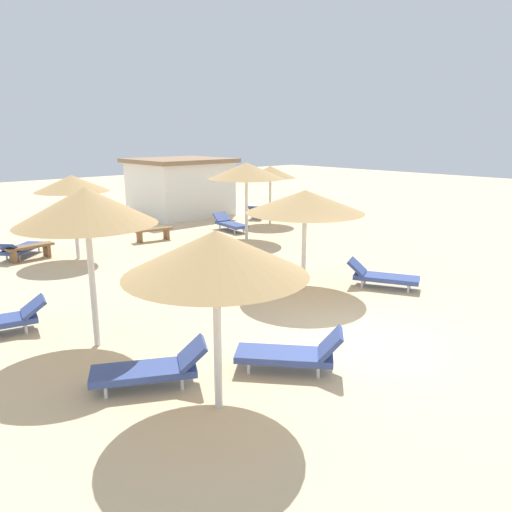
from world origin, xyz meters
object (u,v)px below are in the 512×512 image
at_px(parasol_1, 86,206).
at_px(bench_0, 153,232).
at_px(parasol_5, 270,172).
at_px(beach_cabana, 180,187).
at_px(parasol_6, 305,202).
at_px(lounger_0, 152,368).
at_px(lounger_2, 230,223).
at_px(lounger_3, 20,248).
at_px(lounger_1, 0,320).
at_px(lounger_5, 259,211).
at_px(parasol_2, 246,171).
at_px(lounger_6, 381,276).
at_px(lounger_7, 292,353).
at_px(parasol_0, 216,254).
at_px(bench_1, 30,250).
at_px(parasol_3, 72,185).

xyz_separation_m(parasol_1, bench_0, (5.85, 7.74, -2.41)).
xyz_separation_m(parasol_5, beach_cabana, (-1.72, 4.78, -0.91)).
bearing_deg(parasol_6, lounger_0, -161.70).
distance_m(lounger_2, beach_cabana, 5.09).
bearing_deg(lounger_3, parasol_1, -98.00).
bearing_deg(parasol_5, lounger_2, -177.31).
bearing_deg(lounger_2, lounger_3, 172.38).
height_order(lounger_1, lounger_5, lounger_1).
distance_m(parasol_5, lounger_0, 15.44).
xyz_separation_m(parasol_2, lounger_6, (-1.40, -7.15, -2.35)).
bearing_deg(parasol_6, lounger_7, -139.86).
bearing_deg(parasol_2, parasol_0, -133.08).
distance_m(parasol_2, lounger_5, 5.71).
bearing_deg(beach_cabana, parasol_6, -109.58).
bearing_deg(parasol_5, parasol_0, -136.59).
distance_m(parasol_2, lounger_2, 3.03).
relative_size(bench_0, bench_1, 1.01).
bearing_deg(bench_1, lounger_2, -3.81).
height_order(lounger_3, lounger_5, lounger_5).
bearing_deg(parasol_6, parasol_1, 177.24).
height_order(parasol_5, lounger_6, parasol_5).
distance_m(lounger_3, bench_1, 0.58).
height_order(parasol_5, lounger_3, parasol_5).
relative_size(parasol_2, parasol_3, 1.08).
xyz_separation_m(parasol_1, lounger_0, (-0.03, -2.17, -2.44)).
bearing_deg(lounger_2, lounger_7, -124.34).
distance_m(parasol_3, lounger_5, 10.46).
relative_size(parasol_0, lounger_7, 1.51).
distance_m(lounger_0, bench_0, 11.52).
xyz_separation_m(parasol_3, bench_0, (3.29, 0.75, -2.11)).
distance_m(lounger_2, lounger_6, 9.18).
height_order(lounger_6, beach_cabana, beach_cabana).
relative_size(lounger_1, beach_cabana, 0.44).
xyz_separation_m(parasol_0, parasol_2, (8.36, 8.94, 0.25)).
xyz_separation_m(lounger_0, lounger_5, (12.62, 11.20, -0.01)).
xyz_separation_m(parasol_6, lounger_1, (-6.95, 2.12, -2.04)).
relative_size(parasol_3, lounger_2, 1.41).
bearing_deg(lounger_3, bench_0, -8.54).
distance_m(parasol_0, bench_0, 12.58).
bearing_deg(parasol_3, beach_cabana, 34.71).
relative_size(parasol_2, lounger_2, 1.52).
height_order(parasol_2, lounger_1, parasol_2).
bearing_deg(lounger_2, bench_0, 173.62).
relative_size(parasol_6, lounger_1, 1.54).
distance_m(bench_0, beach_cabana, 6.32).
height_order(bench_0, beach_cabana, beach_cabana).
bearing_deg(parasol_3, parasol_0, -101.80).
xyz_separation_m(parasol_2, lounger_5, (3.85, 3.50, -2.35)).
bearing_deg(parasol_3, lounger_7, -92.69).
xyz_separation_m(lounger_1, lounger_5, (13.85, 7.19, -0.00)).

